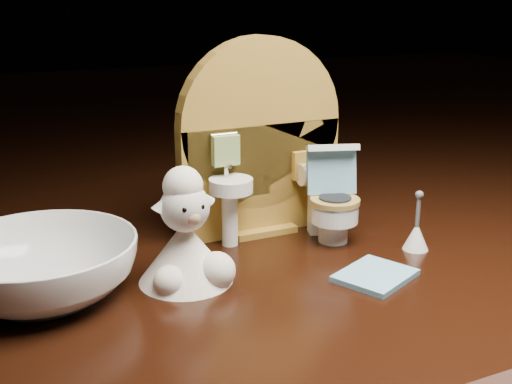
{
  "coord_description": "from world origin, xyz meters",
  "views": [
    {
      "loc": [
        -0.21,
        -0.36,
        0.18
      ],
      "look_at": [
        -0.02,
        0.02,
        0.05
      ],
      "focal_mm": 45.0,
      "sensor_mm": 36.0,
      "label": 1
    }
  ],
  "objects": [
    {
      "name": "backdrop_panel",
      "position": [
        -0.0,
        0.06,
        0.07
      ],
      "size": [
        0.13,
        0.05,
        0.15
      ],
      "color": "olive",
      "rests_on": "ground"
    },
    {
      "name": "plush_lamb",
      "position": [
        -0.08,
        -0.0,
        0.03
      ],
      "size": [
        0.06,
        0.06,
        0.08
      ],
      "rotation": [
        0.0,
        0.0,
        0.07
      ],
      "color": "#F1E0CD",
      "rests_on": "ground"
    },
    {
      "name": "toilet_brush",
      "position": [
        0.09,
        -0.02,
        0.01
      ],
      "size": [
        0.02,
        0.02,
        0.04
      ],
      "color": "white",
      "rests_on": "ground"
    },
    {
      "name": "ceramic_bowl",
      "position": [
        -0.17,
        0.02,
        0.02
      ],
      "size": [
        0.13,
        0.13,
        0.04
      ],
      "primitive_type": "imported",
      "rotation": [
        0.0,
        0.0,
        0.12
      ],
      "color": "white",
      "rests_on": "ground"
    },
    {
      "name": "bath_mat",
      "position": [
        0.03,
        -0.05,
        0.0
      ],
      "size": [
        0.06,
        0.06,
        0.0
      ],
      "primitive_type": "cube",
      "rotation": [
        0.0,
        0.0,
        0.42
      ],
      "color": "#6CA4BC",
      "rests_on": "ground"
    },
    {
      "name": "toy_toilet",
      "position": [
        0.04,
        0.03,
        0.03
      ],
      "size": [
        0.04,
        0.05,
        0.07
      ],
      "rotation": [
        0.0,
        0.0,
        -0.33
      ],
      "color": "white",
      "rests_on": "ground"
    }
  ]
}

